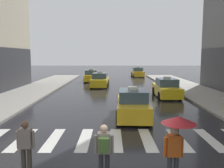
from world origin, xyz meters
The scene contains 9 objects.
crosswalk_markings centered at (0.00, 3.00, 0.00)m, with size 11.30×2.80×0.01m.
taxi_lead centered at (1.06, 6.71, 0.72)m, with size 2.08×4.61×1.80m.
taxi_second centered at (4.62, 13.48, 0.72)m, with size 1.95×4.55×1.80m.
taxi_third centered at (-1.57, 20.28, 0.72)m, with size 2.09×4.62×1.80m.
taxi_fourth centered at (-3.13, 25.89, 0.72)m, with size 2.10×4.62×1.80m.
taxi_fifth centered at (4.27, 33.47, 0.72)m, with size 2.01×4.58×1.80m.
pedestrian_with_umbrella centered at (1.60, -0.47, 1.52)m, with size 0.96×0.96×1.94m.
pedestrian_with_backpack centered at (-0.40, -0.31, 0.97)m, with size 0.55×0.43×1.65m.
pedestrian_plain_coat centered at (-2.77, 0.10, 0.94)m, with size 0.55×0.24×1.65m.
Camera 1 is at (-0.17, -6.58, 3.57)m, focal length 37.04 mm.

